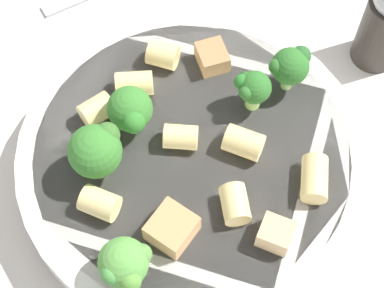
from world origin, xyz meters
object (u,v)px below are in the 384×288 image
(broccoli_floret_3, at_px, (124,264))
(rigatoni_3, at_px, (315,179))
(pasta_bowl, at_px, (192,162))
(rigatoni_5, at_px, (97,110))
(chicken_chunk_1, at_px, (172,228))
(broccoli_floret_0, at_px, (97,149))
(rigatoni_6, at_px, (179,139))
(rigatoni_1, at_px, (235,204))
(broccoli_floret_4, at_px, (130,111))
(rigatoni_4, at_px, (100,203))
(chicken_chunk_2, at_px, (212,57))
(rigatoni_2, at_px, (244,143))
(rigatoni_7, at_px, (134,84))
(rigatoni_0, at_px, (163,55))
(broccoli_floret_2, at_px, (253,88))
(chicken_chunk_0, at_px, (276,234))
(broccoli_floret_1, at_px, (291,66))

(broccoli_floret_3, relative_size, rigatoni_3, 1.21)
(pasta_bowl, xyz_separation_m, broccoli_floret_3, (-0.09, -0.02, 0.04))
(rigatoni_3, relative_size, rigatoni_5, 1.35)
(pasta_bowl, bearing_deg, broccoli_floret_3, -164.80)
(chicken_chunk_1, bearing_deg, broccoli_floret_0, 86.00)
(rigatoni_3, distance_m, rigatoni_6, 0.09)
(rigatoni_1, bearing_deg, chicken_chunk_1, 152.52)
(broccoli_floret_4, xyz_separation_m, rigatoni_4, (-0.06, -0.02, -0.01))
(rigatoni_1, xyz_separation_m, chicken_chunk_2, (0.08, 0.08, -0.00))
(rigatoni_2, xyz_separation_m, rigatoni_7, (-0.01, 0.08, -0.00))
(rigatoni_0, bearing_deg, rigatoni_5, 176.19)
(broccoli_floret_0, bearing_deg, rigatoni_2, -41.27)
(pasta_bowl, height_order, rigatoni_1, rigatoni_1)
(rigatoni_3, xyz_separation_m, rigatoni_7, (-0.02, 0.13, 0.00))
(pasta_bowl, bearing_deg, rigatoni_6, 99.52)
(pasta_bowl, xyz_separation_m, broccoli_floret_0, (-0.05, 0.04, 0.04))
(pasta_bowl, relative_size, broccoli_floret_3, 6.66)
(broccoli_floret_2, bearing_deg, chicken_chunk_0, -133.69)
(rigatoni_4, xyz_separation_m, rigatoni_5, (0.05, 0.05, -0.00))
(rigatoni_7, distance_m, chicken_chunk_1, 0.11)
(broccoli_floret_1, bearing_deg, chicken_chunk_2, 109.91)
(broccoli_floret_0, distance_m, chicken_chunk_1, 0.07)
(broccoli_floret_0, bearing_deg, chicken_chunk_2, -1.00)
(rigatoni_6, bearing_deg, chicken_chunk_2, 21.24)
(broccoli_floret_2, xyz_separation_m, rigatoni_1, (-0.07, -0.04, -0.01))
(broccoli_floret_0, relative_size, broccoli_floret_4, 1.15)
(rigatoni_7, distance_m, chicken_chunk_2, 0.06)
(broccoli_floret_1, height_order, chicken_chunk_1, broccoli_floret_1)
(broccoli_floret_3, relative_size, rigatoni_2, 1.41)
(broccoli_floret_4, distance_m, chicken_chunk_1, 0.08)
(broccoli_floret_4, xyz_separation_m, rigatoni_5, (-0.01, 0.02, -0.01))
(broccoli_floret_4, bearing_deg, rigatoni_0, 20.14)
(broccoli_floret_0, distance_m, chicken_chunk_2, 0.11)
(broccoli_floret_0, bearing_deg, chicken_chunk_1, -94.00)
(rigatoni_2, distance_m, rigatoni_5, 0.10)
(rigatoni_5, bearing_deg, broccoli_floret_3, -127.06)
(pasta_bowl, distance_m, chicken_chunk_1, 0.06)
(broccoli_floret_4, bearing_deg, rigatoni_6, -71.35)
(rigatoni_4, height_order, chicken_chunk_2, rigatoni_4)
(broccoli_floret_2, relative_size, rigatoni_1, 1.38)
(rigatoni_5, height_order, chicken_chunk_2, rigatoni_5)
(broccoli_floret_2, bearing_deg, chicken_chunk_1, -169.04)
(broccoli_floret_3, xyz_separation_m, rigatoni_2, (0.11, -0.00, -0.01))
(broccoli_floret_2, height_order, chicken_chunk_1, broccoli_floret_2)
(broccoli_floret_3, height_order, rigatoni_0, broccoli_floret_3)
(broccoli_floret_1, xyz_separation_m, broccoli_floret_3, (-0.17, -0.01, -0.00))
(broccoli_floret_3, height_order, chicken_chunk_0, broccoli_floret_3)
(rigatoni_6, bearing_deg, rigatoni_3, -68.39)
(rigatoni_1, height_order, chicken_chunk_2, rigatoni_1)
(rigatoni_3, distance_m, rigatoni_5, 0.15)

